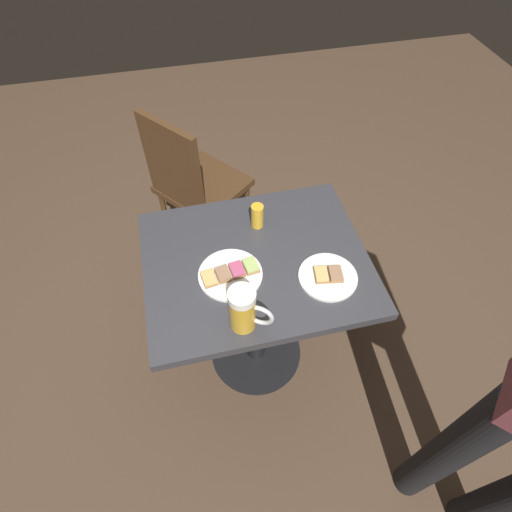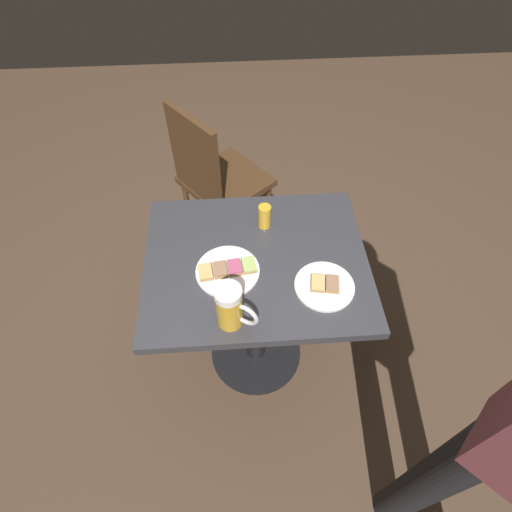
{
  "view_description": "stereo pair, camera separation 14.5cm",
  "coord_description": "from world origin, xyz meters",
  "px_view_note": "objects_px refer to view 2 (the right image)",
  "views": [
    {
      "loc": [
        0.88,
        -0.21,
        1.9
      ],
      "look_at": [
        0.0,
        0.0,
        0.77
      ],
      "focal_mm": 28.79,
      "sensor_mm": 36.0,
      "label": 1
    },
    {
      "loc": [
        0.9,
        -0.06,
        1.9
      ],
      "look_at": [
        0.0,
        0.0,
        0.77
      ],
      "focal_mm": 28.79,
      "sensor_mm": 36.0,
      "label": 2
    }
  ],
  "objects_px": {
    "plate_near": "(228,270)",
    "beer_glass_small": "(264,216)",
    "beer_mug": "(231,307)",
    "plate_far": "(324,286)",
    "cafe_chair": "(215,177)"
  },
  "relations": [
    {
      "from": "beer_mug",
      "to": "beer_glass_small",
      "type": "xyz_separation_m",
      "value": [
        -0.41,
        0.14,
        -0.04
      ]
    },
    {
      "from": "plate_near",
      "to": "beer_glass_small",
      "type": "distance_m",
      "value": 0.26
    },
    {
      "from": "beer_glass_small",
      "to": "cafe_chair",
      "type": "distance_m",
      "value": 0.64
    },
    {
      "from": "beer_glass_small",
      "to": "plate_far",
      "type": "bearing_deg",
      "value": 31.14
    },
    {
      "from": "plate_far",
      "to": "beer_glass_small",
      "type": "bearing_deg",
      "value": -148.86
    },
    {
      "from": "beer_mug",
      "to": "beer_glass_small",
      "type": "distance_m",
      "value": 0.43
    },
    {
      "from": "beer_mug",
      "to": "beer_glass_small",
      "type": "bearing_deg",
      "value": 161.34
    },
    {
      "from": "beer_glass_small",
      "to": "cafe_chair",
      "type": "xyz_separation_m",
      "value": [
        -0.54,
        -0.2,
        -0.26
      ]
    },
    {
      "from": "plate_far",
      "to": "cafe_chair",
      "type": "distance_m",
      "value": 0.95
    },
    {
      "from": "plate_near",
      "to": "plate_far",
      "type": "height_order",
      "value": "same"
    },
    {
      "from": "cafe_chair",
      "to": "beer_glass_small",
      "type": "bearing_deg",
      "value": -17.9
    },
    {
      "from": "plate_far",
      "to": "cafe_chair",
      "type": "bearing_deg",
      "value": -155.58
    },
    {
      "from": "plate_near",
      "to": "beer_mug",
      "type": "xyz_separation_m",
      "value": [
        0.2,
        0.01,
        0.08
      ]
    },
    {
      "from": "plate_near",
      "to": "beer_mug",
      "type": "bearing_deg",
      "value": 2.28
    },
    {
      "from": "plate_near",
      "to": "cafe_chair",
      "type": "relative_size",
      "value": 0.24
    }
  ]
}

